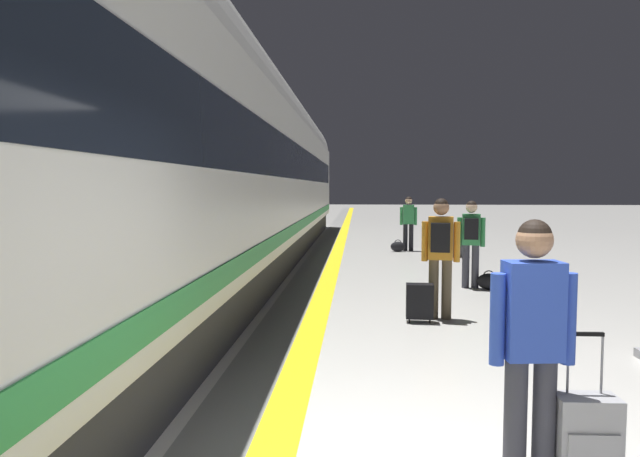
% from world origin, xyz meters
% --- Properties ---
extents(safety_line_strip, '(0.36, 80.00, 0.01)m').
position_xyz_m(safety_line_strip, '(-1.01, 10.00, 0.00)').
color(safety_line_strip, yellow).
rests_on(safety_line_strip, ground).
extents(tactile_edge_band, '(0.75, 80.00, 0.01)m').
position_xyz_m(tactile_edge_band, '(-1.41, 10.00, 0.00)').
color(tactile_edge_band, slate).
rests_on(tactile_edge_band, ground).
extents(high_speed_train, '(2.94, 32.60, 4.97)m').
position_xyz_m(high_speed_train, '(-3.25, 9.08, 2.50)').
color(high_speed_train, '#38383D').
rests_on(high_speed_train, ground).
extents(traveller_foreground, '(0.54, 0.24, 1.73)m').
position_xyz_m(traveller_foreground, '(0.68, 0.62, 1.00)').
color(traveller_foreground, '#383842').
rests_on(traveller_foreground, ground).
extents(rolling_suitcase_foreground, '(0.38, 0.24, 1.01)m').
position_xyz_m(rolling_suitcase_foreground, '(1.03, 0.62, 0.34)').
color(rolling_suitcase_foreground, '#9E9EA3').
rests_on(rolling_suitcase_foreground, ground).
extents(passenger_near, '(0.54, 0.38, 1.76)m').
position_xyz_m(passenger_near, '(0.79, 5.39, 1.05)').
color(passenger_near, brown).
rests_on(passenger_near, ground).
extents(suitcase_near, '(0.39, 0.25, 0.55)m').
position_xyz_m(suitcase_near, '(0.48, 5.16, 0.30)').
color(suitcase_near, black).
rests_on(suitcase_near, ground).
extents(passenger_mid, '(0.51, 0.36, 1.67)m').
position_xyz_m(passenger_mid, '(1.74, 8.01, 0.99)').
color(passenger_mid, '#383842').
rests_on(passenger_mid, ground).
extents(duffel_bag_mid, '(0.44, 0.26, 0.36)m').
position_xyz_m(duffel_bag_mid, '(2.06, 7.90, 0.15)').
color(duffel_bag_mid, black).
rests_on(duffel_bag_mid, ground).
extents(passenger_far, '(0.51, 0.21, 1.64)m').
position_xyz_m(passenger_far, '(1.11, 14.34, 0.95)').
color(passenger_far, black).
rests_on(passenger_far, ground).
extents(duffel_bag_far, '(0.44, 0.26, 0.36)m').
position_xyz_m(duffel_bag_far, '(0.79, 14.13, 0.15)').
color(duffel_bag_far, black).
rests_on(duffel_bag_far, ground).
extents(waste_bin, '(0.46, 0.46, 0.91)m').
position_xyz_m(waste_bin, '(2.30, 13.01, 0.46)').
color(waste_bin, '#4C4C51').
rests_on(waste_bin, ground).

